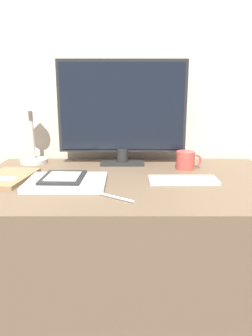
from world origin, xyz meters
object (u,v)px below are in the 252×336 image
Objects in this scene: ereader at (63,177)px; desk_lamp at (31,121)px; coffee_mug at (186,160)px; monitor at (122,111)px; pen at (117,198)px; keyboard at (183,180)px; laptop at (67,182)px; notebook at (8,178)px.

desk_lamp reaches higher than ereader.
ereader is 0.56m from coffee_mug.
monitor is 4.89× the size of pen.
desk_lamp is at bearing 177.63° from monitor.
monitor is at bearing 128.97° from keyboard.
desk_lamp is at bearing 121.85° from laptop.
notebook is (-0.02, -0.29, -0.19)m from desk_lamp.
notebook is at bearing 167.53° from ereader.
ereader is 0.66× the size of notebook.
keyboard reaches higher than pen.
desk_lamp is 0.74m from coffee_mug.
coffee_mug is (0.74, 0.17, 0.03)m from notebook.
keyboard is at bearing 3.04° from ereader.
monitor is 0.46m from laptop.
ereader is (-0.46, -0.02, 0.02)m from keyboard.
desk_lamp reaches higher than coffee_mug.
pen is (0.44, -0.23, -0.00)m from notebook.
desk_lamp is 1.14× the size of notebook.
coffee_mug is at bearing -9.19° from desk_lamp.
desk_lamp is at bearing 154.78° from keyboard.
laptop is 0.25m from pen.
coffee_mug is (0.71, -0.12, -0.16)m from desk_lamp.
ereader is 0.58× the size of desk_lamp.
laptop is 2.44× the size of pen.
pen is (-0.26, -0.20, -0.00)m from keyboard.
monitor is 2.04× the size of notebook.
laptop is (-0.45, -0.04, 0.00)m from keyboard.
coffee_mug reaches higher than notebook.
ereader is 0.27m from pen.
laptop is 0.46m from desk_lamp.
coffee_mug reaches higher than keyboard.
coffee_mug is 0.50m from pen.
pen is (0.41, -0.52, -0.20)m from desk_lamp.
notebook is (-0.69, 0.03, 0.00)m from keyboard.
keyboard is 2.19× the size of pen.
laptop is at bearing -121.50° from monitor.
monitor is 0.43m from desk_lamp.
desk_lamp is at bearing 121.20° from ereader.
laptop is at bearing -153.95° from coffee_mug.
laptop is at bearing 140.58° from pen.
monitor is at bearing 161.08° from coffee_mug.
laptop is at bearing -46.59° from ereader.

